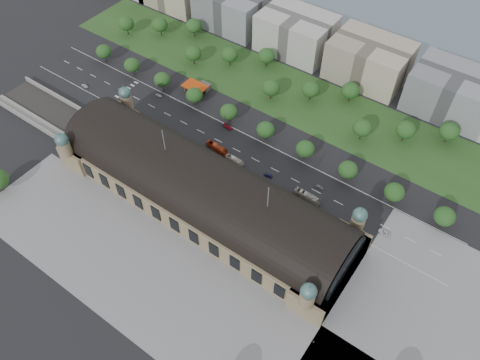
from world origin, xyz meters
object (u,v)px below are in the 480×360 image
Objects in this scene: parked_car_1 at (158,137)px; parked_car_5 at (166,134)px; parked_car_0 at (145,129)px; parked_car_3 at (180,149)px; petrol_station at (200,86)px; pedestrian_2 at (314,342)px; traffic_car_1 at (159,95)px; parked_car_4 at (189,154)px; bus_mid at (235,160)px; traffic_car_6 at (384,232)px; traffic_car_0 at (85,86)px; parked_car_6 at (199,159)px; bus_west at (217,148)px; traffic_car_5 at (320,187)px; bus_east at (307,196)px; traffic_car_4 at (268,175)px; traffic_car_3 at (228,127)px; parked_car_2 at (133,123)px.

parked_car_1 is 4.66m from parked_car_5.
parked_car_0 is 25.26m from parked_car_3.
pedestrian_2 is (129.71, -93.12, -2.06)m from petrol_station.
petrol_station is at bearing 169.29° from parked_car_5.
parked_car_5 reaches higher than traffic_car_1.
parked_car_4 is 0.37× the size of bus_mid.
traffic_car_6 is 3.10× the size of pedestrian_2.
parked_car_6 is (92.82, -6.77, -0.09)m from traffic_car_0.
bus_mid is 5.88× the size of pedestrian_2.
parked_car_0 is at bearing 108.52° from bus_west.
bus_west is (41.17, 11.00, 0.96)m from parked_car_0.
bus_east is (-1.79, -9.46, 1.23)m from traffic_car_5.
bus_west reaches higher than traffic_car_0.
traffic_car_6 reaches higher than traffic_car_4.
parked_car_0 is at bearing 82.81° from traffic_car_0.
parked_car_1 is at bearing 141.70° from traffic_car_3.
pedestrian_2 is at bearing 29.37° from parked_car_6.
bus_west reaches higher than parked_car_1.
parked_car_2 is 47.01m from parked_car_6.
parked_car_3 is at bearing -63.79° from petrol_station.
parked_car_3 is at bearing -82.89° from traffic_car_6.
traffic_car_6 is at bearing -13.26° from petrol_station.
petrol_station is at bearing -175.45° from parked_car_6.
parked_car_2 is 3.13× the size of pedestrian_2.
parked_car_0 is at bearing -159.37° from traffic_car_1.
bus_mid is 0.77× the size of bus_east.
traffic_car_6 is 122.48m from parked_car_5.
bus_east is (92.30, -34.06, -1.06)m from petrol_station.
bus_west reaches higher than traffic_car_1.
traffic_car_4 is 0.78× the size of parked_car_2.
parked_car_1 is (22.74, -25.82, 0.14)m from traffic_car_1.
traffic_car_4 is 26.03m from traffic_car_5.
pedestrian_2 is at bearing -119.48° from bus_west.
pedestrian_2 is (142.13, -48.84, 0.08)m from parked_car_2.
parked_car_5 is (-13.13, 4.00, -0.00)m from parked_car_3.
bus_west reaches higher than traffic_car_4.
pedestrian_2 is (121.04, -52.84, 0.13)m from parked_car_5.
petrol_station is 44.78m from parked_car_1.
traffic_car_1 is at bearing 169.17° from parked_car_0.
parked_car_6 is 11.48m from bus_west.
parked_car_1 is 3.19× the size of pedestrian_2.
parked_car_5 reaches higher than parked_car_4.
traffic_car_1 is at bearing 114.38° from traffic_car_0.
parked_car_1 reaches higher than parked_car_4.
parked_car_0 is 0.48× the size of bus_mid.
bus_west is at bearing 24.87° from pedestrian_2.
bus_mid is at bearing 21.65° from pedestrian_2.
parked_car_6 is 0.39× the size of bus_west.
parked_car_1 is 1.02× the size of parked_car_2.
traffic_car_0 is 96.04m from bus_west.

